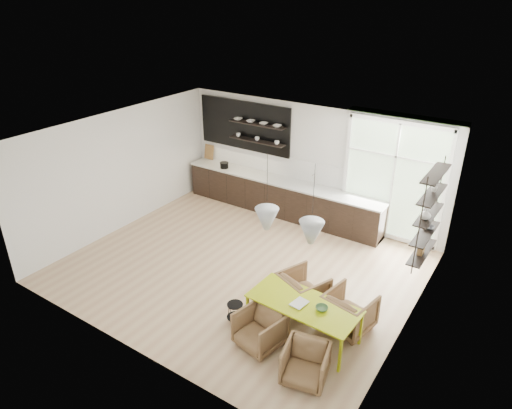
{
  "coord_description": "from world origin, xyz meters",
  "views": [
    {
      "loc": [
        4.82,
        -6.69,
        5.47
      ],
      "look_at": [
        -0.01,
        0.6,
        1.24
      ],
      "focal_mm": 32.0,
      "sensor_mm": 36.0,
      "label": 1
    }
  ],
  "objects_px": {
    "armchair_back_left": "(303,291)",
    "armchair_front_right": "(305,364)",
    "dining_table": "(304,305)",
    "armchair_back_right": "(349,311)",
    "wire_stool": "(235,310)",
    "armchair_front_left": "(260,329)"
  },
  "relations": [
    {
      "from": "armchair_back_left",
      "to": "wire_stool",
      "type": "relative_size",
      "value": 2.04
    },
    {
      "from": "dining_table",
      "to": "armchair_back_left",
      "type": "xyz_separation_m",
      "value": [
        -0.37,
        0.69,
        -0.28
      ]
    },
    {
      "from": "armchair_back_left",
      "to": "armchair_front_right",
      "type": "relative_size",
      "value": 1.17
    },
    {
      "from": "dining_table",
      "to": "wire_stool",
      "type": "bearing_deg",
      "value": -160.22
    },
    {
      "from": "armchair_back_right",
      "to": "armchair_front_left",
      "type": "relative_size",
      "value": 1.09
    },
    {
      "from": "armchair_front_left",
      "to": "armchair_back_right",
      "type": "bearing_deg",
      "value": 60.9
    },
    {
      "from": "dining_table",
      "to": "wire_stool",
      "type": "relative_size",
      "value": 4.93
    },
    {
      "from": "wire_stool",
      "to": "armchair_back_right",
      "type": "bearing_deg",
      "value": 28.99
    },
    {
      "from": "wire_stool",
      "to": "dining_table",
      "type": "bearing_deg",
      "value": 17.16
    },
    {
      "from": "armchair_back_right",
      "to": "armchair_front_right",
      "type": "relative_size",
      "value": 1.16
    },
    {
      "from": "dining_table",
      "to": "armchair_front_right",
      "type": "bearing_deg",
      "value": -56.67
    },
    {
      "from": "armchair_front_left",
      "to": "armchair_front_right",
      "type": "xyz_separation_m",
      "value": [
        0.98,
        -0.24,
        -0.02
      ]
    },
    {
      "from": "armchair_back_left",
      "to": "wire_stool",
      "type": "distance_m",
      "value": 1.32
    },
    {
      "from": "armchair_back_right",
      "to": "armchair_back_left",
      "type": "bearing_deg",
      "value": 5.86
    },
    {
      "from": "armchair_back_left",
      "to": "armchair_back_right",
      "type": "height_order",
      "value": "armchair_back_left"
    },
    {
      "from": "armchair_back_right",
      "to": "armchair_front_left",
      "type": "height_order",
      "value": "armchair_back_right"
    },
    {
      "from": "dining_table",
      "to": "armchair_back_right",
      "type": "xyz_separation_m",
      "value": [
        0.58,
        0.61,
        -0.28
      ]
    },
    {
      "from": "armchair_back_right",
      "to": "armchair_front_right",
      "type": "xyz_separation_m",
      "value": [
        -0.08,
        -1.45,
        -0.05
      ]
    },
    {
      "from": "armchair_front_left",
      "to": "armchair_front_right",
      "type": "bearing_deg",
      "value": -1.51
    },
    {
      "from": "armchair_front_right",
      "to": "wire_stool",
      "type": "bearing_deg",
      "value": 151.06
    },
    {
      "from": "dining_table",
      "to": "armchair_back_left",
      "type": "height_order",
      "value": "armchair_back_left"
    },
    {
      "from": "dining_table",
      "to": "armchair_back_right",
      "type": "distance_m",
      "value": 0.89
    }
  ]
}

